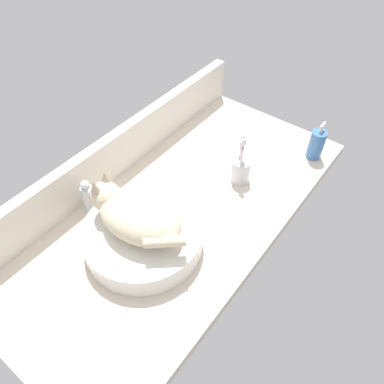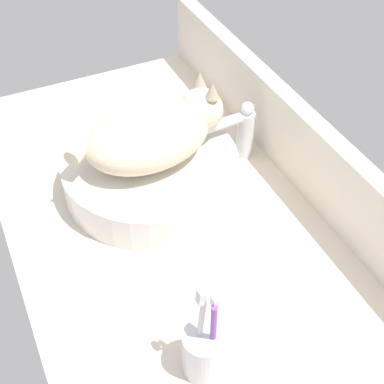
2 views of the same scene
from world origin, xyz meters
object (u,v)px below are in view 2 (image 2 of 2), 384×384
sink_basin (151,172)px  faucet (241,129)px  toothbrush_cup (204,350)px  cat (154,132)px

sink_basin → faucet: 21.20cm
sink_basin → toothbrush_cup: toothbrush_cup is taller
sink_basin → cat: cat is taller
faucet → toothbrush_cup: 50.20cm
cat → faucet: size_ratio=2.38×
sink_basin → cat: (-0.23, 1.35, 9.54)cm
sink_basin → faucet: (-0.69, 20.89, 3.52)cm
faucet → toothbrush_cup: (41.06, -28.77, -2.50)cm
sink_basin → toothbrush_cup: 41.14cm
cat → faucet: (-0.46, 19.54, -6.02)cm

